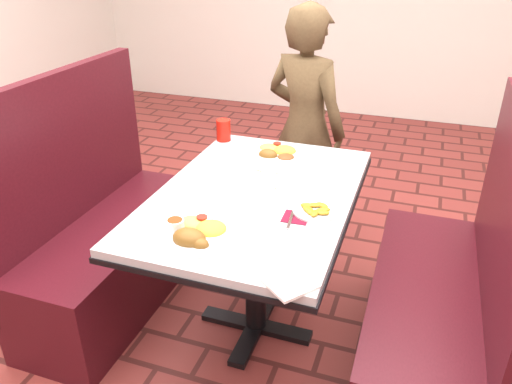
{
  "coord_description": "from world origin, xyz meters",
  "views": [
    {
      "loc": [
        0.62,
        -1.77,
        1.71
      ],
      "look_at": [
        0.0,
        0.0,
        0.75
      ],
      "focal_mm": 35.0,
      "sensor_mm": 36.0,
      "label": 1
    }
  ],
  "objects_px": {
    "booth_bench_left": "(108,242)",
    "booth_bench_right": "(438,311)",
    "red_tumbler": "(223,130)",
    "plantain_plate": "(315,210)",
    "far_dinner_plate": "(277,151)",
    "near_dinner_plate": "(197,230)",
    "diner_person": "(305,129)",
    "dining_table": "(256,212)"
  },
  "relations": [
    {
      "from": "booth_bench_left",
      "to": "booth_bench_right",
      "type": "height_order",
      "value": "same"
    },
    {
      "from": "red_tumbler",
      "to": "plantain_plate",
      "type": "bearing_deg",
      "value": -43.57
    },
    {
      "from": "booth_bench_right",
      "to": "far_dinner_plate",
      "type": "xyz_separation_m",
      "value": [
        -0.83,
        0.41,
        0.45
      ]
    },
    {
      "from": "booth_bench_right",
      "to": "near_dinner_plate",
      "type": "bearing_deg",
      "value": -155.4
    },
    {
      "from": "plantain_plate",
      "to": "red_tumbler",
      "type": "relative_size",
      "value": 1.54
    },
    {
      "from": "far_dinner_plate",
      "to": "booth_bench_left",
      "type": "bearing_deg",
      "value": -152.03
    },
    {
      "from": "diner_person",
      "to": "far_dinner_plate",
      "type": "distance_m",
      "value": 0.54
    },
    {
      "from": "booth_bench_right",
      "to": "near_dinner_plate",
      "type": "distance_m",
      "value": 1.07
    },
    {
      "from": "far_dinner_plate",
      "to": "near_dinner_plate",
      "type": "bearing_deg",
      "value": -93.68
    },
    {
      "from": "plantain_plate",
      "to": "red_tumbler",
      "type": "height_order",
      "value": "red_tumbler"
    },
    {
      "from": "far_dinner_plate",
      "to": "diner_person",
      "type": "bearing_deg",
      "value": 89.23
    },
    {
      "from": "booth_bench_left",
      "to": "plantain_plate",
      "type": "distance_m",
      "value": 1.16
    },
    {
      "from": "diner_person",
      "to": "red_tumbler",
      "type": "height_order",
      "value": "diner_person"
    },
    {
      "from": "diner_person",
      "to": "near_dinner_plate",
      "type": "relative_size",
      "value": 5.05
    },
    {
      "from": "booth_bench_right",
      "to": "near_dinner_plate",
      "type": "relative_size",
      "value": 4.28
    },
    {
      "from": "dining_table",
      "to": "booth_bench_right",
      "type": "xyz_separation_m",
      "value": [
        0.8,
        0.0,
        -0.32
      ]
    },
    {
      "from": "plantain_plate",
      "to": "booth_bench_left",
      "type": "bearing_deg",
      "value": 175.11
    },
    {
      "from": "plantain_plate",
      "to": "dining_table",
      "type": "bearing_deg",
      "value": 161.59
    },
    {
      "from": "dining_table",
      "to": "booth_bench_left",
      "type": "xyz_separation_m",
      "value": [
        -0.8,
        0.0,
        -0.32
      ]
    },
    {
      "from": "booth_bench_left",
      "to": "red_tumbler",
      "type": "xyz_separation_m",
      "value": [
        0.44,
        0.51,
        0.48
      ]
    },
    {
      "from": "diner_person",
      "to": "far_dinner_plate",
      "type": "bearing_deg",
      "value": 109.0
    },
    {
      "from": "dining_table",
      "to": "booth_bench_right",
      "type": "relative_size",
      "value": 1.01
    },
    {
      "from": "far_dinner_plate",
      "to": "red_tumbler",
      "type": "distance_m",
      "value": 0.35
    },
    {
      "from": "plantain_plate",
      "to": "far_dinner_plate",
      "type": "bearing_deg",
      "value": 121.59
    },
    {
      "from": "dining_table",
      "to": "near_dinner_plate",
      "type": "distance_m",
      "value": 0.43
    },
    {
      "from": "plantain_plate",
      "to": "red_tumbler",
      "type": "distance_m",
      "value": 0.88
    },
    {
      "from": "booth_bench_left",
      "to": "far_dinner_plate",
      "type": "distance_m",
      "value": 0.98
    },
    {
      "from": "booth_bench_left",
      "to": "dining_table",
      "type": "bearing_deg",
      "value": 0.0
    },
    {
      "from": "diner_person",
      "to": "plantain_plate",
      "type": "distance_m",
      "value": 1.08
    },
    {
      "from": "dining_table",
      "to": "red_tumbler",
      "type": "distance_m",
      "value": 0.65
    },
    {
      "from": "dining_table",
      "to": "booth_bench_right",
      "type": "distance_m",
      "value": 0.86
    },
    {
      "from": "booth_bench_right",
      "to": "red_tumbler",
      "type": "height_order",
      "value": "booth_bench_right"
    },
    {
      "from": "dining_table",
      "to": "red_tumbler",
      "type": "xyz_separation_m",
      "value": [
        -0.36,
        0.51,
        0.15
      ]
    },
    {
      "from": "near_dinner_plate",
      "to": "red_tumbler",
      "type": "relative_size",
      "value": 2.49
    },
    {
      "from": "booth_bench_left",
      "to": "near_dinner_plate",
      "type": "distance_m",
      "value": 0.94
    },
    {
      "from": "near_dinner_plate",
      "to": "plantain_plate",
      "type": "height_order",
      "value": "near_dinner_plate"
    },
    {
      "from": "diner_person",
      "to": "plantain_plate",
      "type": "bearing_deg",
      "value": 125.96
    },
    {
      "from": "dining_table",
      "to": "diner_person",
      "type": "distance_m",
      "value": 0.94
    },
    {
      "from": "far_dinner_plate",
      "to": "plantain_plate",
      "type": "height_order",
      "value": "far_dinner_plate"
    },
    {
      "from": "booth_bench_left",
      "to": "near_dinner_plate",
      "type": "height_order",
      "value": "booth_bench_left"
    },
    {
      "from": "far_dinner_plate",
      "to": "red_tumbler",
      "type": "height_order",
      "value": "red_tumbler"
    },
    {
      "from": "booth_bench_right",
      "to": "plantain_plate",
      "type": "height_order",
      "value": "booth_bench_right"
    }
  ]
}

